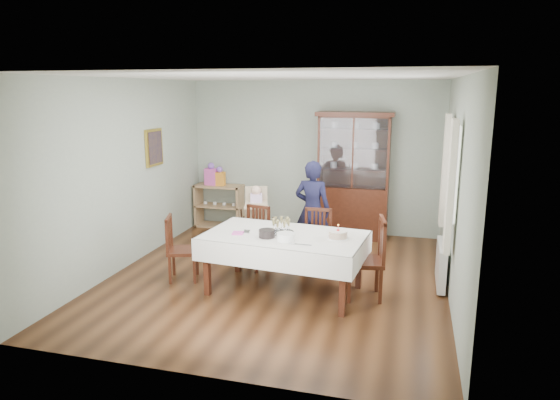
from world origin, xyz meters
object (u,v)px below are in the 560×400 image
(chair_end_right, at_px, (365,274))
(high_chair, at_px, (257,226))
(chair_far_right, at_px, (316,254))
(sideboard, at_px, (219,206))
(chair_end_left, at_px, (182,261))
(dining_table, at_px, (284,263))
(woman, at_px, (312,210))
(china_cabinet, at_px, (353,174))
(gift_bag_pink, at_px, (211,175))
(champagne_tray, at_px, (281,229))
(birthday_cake, at_px, (338,235))
(gift_bag_orange, at_px, (220,177))
(chair_far_left, at_px, (253,250))

(chair_end_right, xyz_separation_m, high_chair, (-1.86, 1.40, 0.11))
(chair_far_right, bearing_deg, sideboard, 137.85)
(chair_far_right, distance_m, chair_end_left, 1.86)
(chair_end_left, relative_size, high_chair, 0.83)
(dining_table, height_order, high_chair, high_chair)
(sideboard, distance_m, woman, 2.45)
(china_cabinet, distance_m, gift_bag_pink, 2.64)
(chair_end_left, distance_m, champagne_tray, 1.50)
(chair_end_left, distance_m, woman, 2.09)
(gift_bag_pink, bearing_deg, china_cabinet, -0.03)
(chair_end_left, distance_m, birthday_cake, 2.19)
(chair_end_right, relative_size, champagne_tray, 3.16)
(chair_end_right, bearing_deg, sideboard, -142.20)
(chair_end_right, relative_size, gift_bag_pink, 2.43)
(birthday_cake, xyz_separation_m, gift_bag_orange, (-2.61, 2.67, 0.15))
(chair_far_right, xyz_separation_m, chair_end_right, (0.76, -0.70, 0.04))
(china_cabinet, height_order, chair_end_right, china_cabinet)
(dining_table, xyz_separation_m, chair_end_left, (-1.45, 0.05, -0.12))
(champagne_tray, height_order, gift_bag_orange, gift_bag_orange)
(china_cabinet, relative_size, birthday_cake, 8.21)
(china_cabinet, height_order, high_chair, china_cabinet)
(high_chair, relative_size, gift_bag_pink, 2.54)
(chair_far_left, relative_size, chair_far_right, 0.99)
(china_cabinet, height_order, gift_bag_pink, china_cabinet)
(chair_end_right, bearing_deg, champagne_tray, -99.84)
(sideboard, xyz_separation_m, chair_far_right, (2.22, -1.91, -0.13))
(chair_end_left, height_order, gift_bag_orange, gift_bag_orange)
(dining_table, bearing_deg, gift_bag_pink, 128.14)
(dining_table, distance_m, chair_end_left, 1.45)
(champagne_tray, relative_size, gift_bag_orange, 0.92)
(chair_end_left, height_order, high_chair, high_chair)
(chair_far_right, height_order, gift_bag_orange, gift_bag_orange)
(birthday_cake, relative_size, gift_bag_orange, 0.75)
(champagne_tray, distance_m, gift_bag_orange, 3.22)
(woman, bearing_deg, chair_far_left, 46.32)
(chair_far_right, distance_m, high_chair, 1.31)
(gift_bag_pink, bearing_deg, chair_far_right, -38.73)
(gift_bag_pink, bearing_deg, chair_end_right, -39.78)
(chair_far_right, distance_m, woman, 0.80)
(woman, distance_m, gift_bag_pink, 2.54)
(gift_bag_orange, bearing_deg, chair_end_right, -41.34)
(chair_far_left, height_order, champagne_tray, champagne_tray)
(chair_end_left, distance_m, high_chair, 1.57)
(high_chair, xyz_separation_m, gift_bag_pink, (-1.26, 1.19, 0.57))
(high_chair, height_order, birthday_cake, high_chair)
(dining_table, xyz_separation_m, gift_bag_pink, (-2.10, 2.68, 0.60))
(chair_end_left, bearing_deg, champagne_tray, -107.34)
(chair_end_left, height_order, champagne_tray, champagne_tray)
(birthday_cake, bearing_deg, high_chair, 135.75)
(china_cabinet, bearing_deg, chair_end_right, -79.45)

